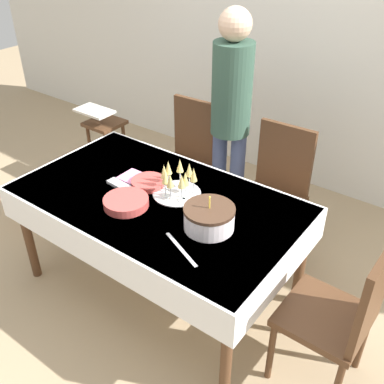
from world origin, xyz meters
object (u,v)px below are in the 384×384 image
object	(u,v)px
plate_stack_dessert	(148,182)
high_chair	(104,131)
dining_chair_far_right	(275,187)
person_standing	(231,106)
champagne_tray	(177,179)
gift_bag	(37,199)
dining_chair_right_end	(343,313)
birthday_cake	(209,218)
plate_stack_main	(126,202)
dining_chair_far_left	(189,156)

from	to	relation	value
plate_stack_dessert	high_chair	world-z (taller)	plate_stack_dessert
dining_chair_far_right	person_standing	bearing A→B (deg)	172.17
champagne_tray	person_standing	xyz separation A→B (m)	(-0.12, 0.77, 0.18)
gift_bag	dining_chair_right_end	bearing A→B (deg)	-0.95
dining_chair_far_right	high_chair	world-z (taller)	dining_chair_far_right
high_chair	dining_chair_right_end	bearing A→B (deg)	-18.03
champagne_tray	person_standing	size ratio (longest dim) A/B	0.17
birthday_cake	champagne_tray	xyz separation A→B (m)	(-0.34, 0.16, 0.03)
dining_chair_right_end	birthday_cake	world-z (taller)	dining_chair_right_end
dining_chair_far_right	plate_stack_main	xyz separation A→B (m)	(-0.46, -0.99, 0.23)
champagne_tray	high_chair	xyz separation A→B (m)	(-1.40, 0.71, -0.35)
birthday_cake	plate_stack_dessert	distance (m)	0.56
birthday_cake	plate_stack_main	bearing A→B (deg)	-167.13
plate_stack_main	plate_stack_dessert	distance (m)	0.25
gift_bag	plate_stack_dessert	bearing A→B (deg)	1.68
dining_chair_far_right	gift_bag	world-z (taller)	dining_chair_far_right
dining_chair_far_right	plate_stack_dessert	xyz separation A→B (m)	(-0.51, -0.74, 0.22)
birthday_cake	champagne_tray	world-z (taller)	birthday_cake
dining_chair_far_left	plate_stack_dessert	distance (m)	0.81
dining_chair_far_right	plate_stack_dessert	distance (m)	0.93
champagne_tray	plate_stack_main	xyz separation A→B (m)	(-0.16, -0.28, -0.07)
dining_chair_far_left	person_standing	distance (m)	0.58
dining_chair_far_left	high_chair	world-z (taller)	dining_chair_far_left
dining_chair_far_right	high_chair	distance (m)	1.70
dining_chair_far_right	gift_bag	size ratio (longest dim) A/B	2.99
champagne_tray	person_standing	bearing A→B (deg)	99.13
dining_chair_right_end	champagne_tray	xyz separation A→B (m)	(-1.10, 0.11, 0.30)
champagne_tray	high_chair	world-z (taller)	champagne_tray
dining_chair_far_left	gift_bag	xyz separation A→B (m)	(-0.97, -0.78, -0.37)
plate_stack_main	high_chair	xyz separation A→B (m)	(-1.24, 0.98, -0.27)
birthday_cake	plate_stack_main	size ratio (longest dim) A/B	1.06
plate_stack_dessert	high_chair	bearing A→B (deg)	148.30
birthday_cake	champagne_tray	bearing A→B (deg)	154.51
birthday_cake	plate_stack_dessert	xyz separation A→B (m)	(-0.55, 0.13, -0.05)
dining_chair_far_left	birthday_cake	bearing A→B (deg)	-47.73
dining_chair_far_right	champagne_tray	distance (m)	0.83
birthday_cake	champagne_tray	distance (m)	0.38
dining_chair_far_right	birthday_cake	distance (m)	0.92
dining_chair_right_end	dining_chair_far_left	bearing A→B (deg)	152.25
dining_chair_far_left	dining_chair_far_right	distance (m)	0.76
dining_chair_far_right	champagne_tray	bearing A→B (deg)	-113.22
dining_chair_far_left	champagne_tray	xyz separation A→B (m)	(0.45, -0.71, 0.30)
dining_chair_far_right	gift_bag	bearing A→B (deg)	-155.80
plate_stack_main	plate_stack_dessert	xyz separation A→B (m)	(-0.05, 0.25, -0.01)
dining_chair_far_left	plate_stack_dessert	world-z (taller)	dining_chair_far_left
champagne_tray	plate_stack_dessert	world-z (taller)	champagne_tray
dining_chair_far_right	high_chair	xyz separation A→B (m)	(-1.70, -0.01, -0.05)
champagne_tray	gift_bag	size ratio (longest dim) A/B	0.91
birthday_cake	plate_stack_dessert	bearing A→B (deg)	166.36
high_chair	gift_bag	size ratio (longest dim) A/B	2.21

